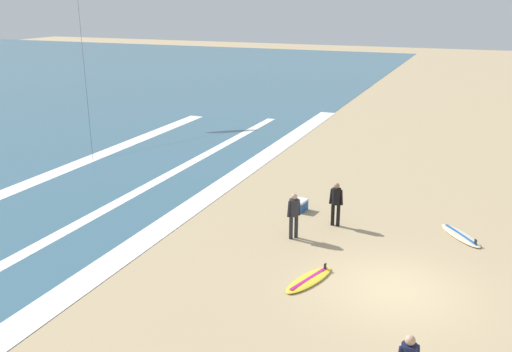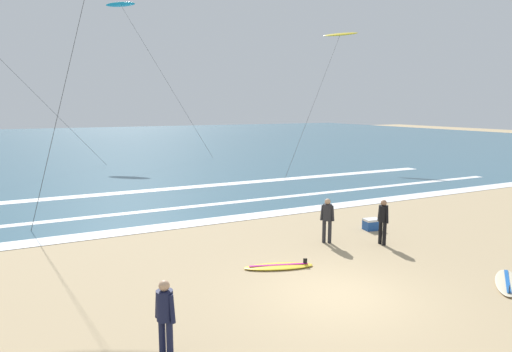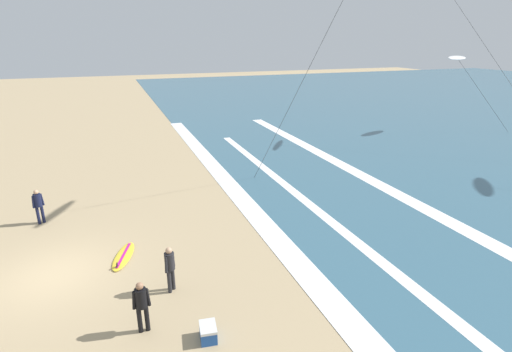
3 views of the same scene
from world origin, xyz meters
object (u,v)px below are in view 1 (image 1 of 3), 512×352
Objects in this scene: cooler_box at (300,205)px; surfboard_right_spare at (309,280)px; surfer_foreground_main at (294,212)px; surfer_background_far at (336,200)px; surfboard_left_pile at (461,235)px.

surfboard_right_spare is at bearing -159.49° from cooler_box.
surfboard_right_spare is at bearing -153.12° from surfer_foreground_main.
surfer_background_far reaches higher than surfboard_right_spare.
surfer_foreground_main is at bearing 26.88° from surfboard_right_spare.
surfer_background_far is at bearing 98.34° from surfboard_left_pile.
surfer_background_far reaches higher than cooler_box.
surfboard_left_pile is at bearing -81.66° from surfer_background_far.
surfer_foreground_main is 0.73× the size of surfboard_right_spare.
surfer_background_far is 2.02m from cooler_box.
surfer_background_far is 4.47m from surfboard_right_spare.
surfer_background_far is 0.73× the size of surfboard_right_spare.
cooler_box is at bearing 86.83° from surfboard_left_pile.
surfer_foreground_main reaches higher than surfboard_left_pile.
cooler_box is (2.57, 0.60, -0.74)m from surfer_foreground_main.
surfer_background_far is at bearing -32.36° from surfer_foreground_main.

